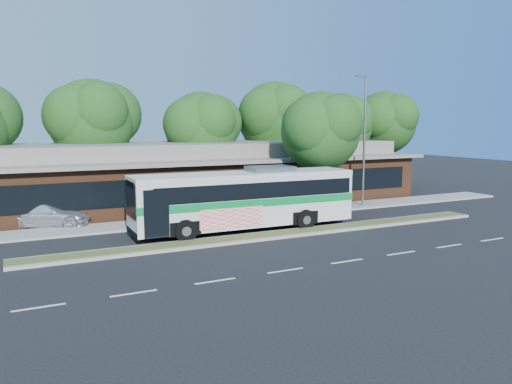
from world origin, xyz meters
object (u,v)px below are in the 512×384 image
sidewalk_tree (324,130)px  sedan (46,215)px  transit_bus (246,195)px  lamp_post (364,137)px

sidewalk_tree → sedan: bearing=172.5°
transit_bus → sedan: transit_bus is taller
lamp_post → sidewalk_tree: bearing=176.6°
lamp_post → sedan: bearing=173.1°
sedan → lamp_post: bearing=-75.8°
transit_bus → lamp_post: bearing=18.7°
sidewalk_tree → lamp_post: bearing=-3.4°
lamp_post → sedan: lamp_post is taller
transit_bus → sidewalk_tree: bearing=26.6°
sedan → sidewalk_tree: 17.99m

